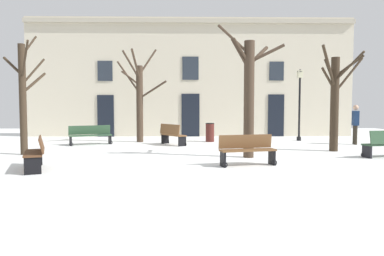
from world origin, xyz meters
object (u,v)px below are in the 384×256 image
(bench_by_litter_bin, at_px, (36,153))
(person_near_bench, at_px, (355,122))
(bench_facing_shops, at_px, (90,135))
(tree_left_of_center, at_px, (24,94))
(tree_right_of_center, at_px, (139,99))
(bench_back_to_back_right, at_px, (172,134))
(tree_foreground, at_px, (335,98))
(tree_center, at_px, (249,94))
(bench_near_center_tree, at_px, (247,150))
(streetlamp, at_px, (300,97))
(litter_bin, at_px, (210,132))

(bench_by_litter_bin, bearing_deg, person_near_bench, 96.73)
(bench_facing_shops, bearing_deg, tree_left_of_center, -139.84)
(tree_right_of_center, distance_m, bench_back_to_back_right, 2.67)
(bench_facing_shops, bearing_deg, person_near_bench, -26.76)
(tree_foreground, distance_m, tree_left_of_center, 11.45)
(tree_right_of_center, distance_m, bench_facing_shops, 2.89)
(tree_center, relative_size, bench_near_center_tree, 2.55)
(bench_by_litter_bin, bearing_deg, tree_foreground, 90.20)
(tree_center, xyz_separation_m, bench_near_center_tree, (-0.34, -1.65, -1.67))
(tree_right_of_center, bearing_deg, bench_back_to_back_right, -39.82)
(streetlamp, height_order, litter_bin, streetlamp)
(tree_right_of_center, height_order, person_near_bench, tree_right_of_center)
(tree_center, bearing_deg, bench_by_litter_bin, -159.95)
(tree_left_of_center, bearing_deg, bench_facing_shops, 66.35)
(bench_near_center_tree, bearing_deg, tree_left_of_center, 148.35)
(tree_foreground, xyz_separation_m, bench_near_center_tree, (-3.92, -3.25, -1.57))
(bench_back_to_back_right, distance_m, person_near_bench, 8.30)
(streetlamp, relative_size, bench_back_to_back_right, 2.39)
(tree_left_of_center, height_order, person_near_bench, tree_left_of_center)
(tree_center, relative_size, tree_left_of_center, 0.99)
(bench_facing_shops, distance_m, bench_back_to_back_right, 3.70)
(bench_back_to_back_right, relative_size, person_near_bench, 0.84)
(streetlamp, bearing_deg, person_near_bench, -43.83)
(litter_bin, xyz_separation_m, person_near_bench, (6.49, -1.37, 0.54))
(tree_foreground, distance_m, streetlamp, 4.28)
(streetlamp, xyz_separation_m, litter_bin, (-4.54, -0.50, -1.75))
(streetlamp, xyz_separation_m, bench_back_to_back_right, (-6.33, -1.94, -1.74))
(tree_right_of_center, relative_size, bench_by_litter_bin, 2.75)
(streetlamp, relative_size, bench_near_center_tree, 2.11)
(bench_by_litter_bin, bearing_deg, tree_left_of_center, -172.49)
(streetlamp, distance_m, bench_facing_shops, 10.33)
(tree_foreground, xyz_separation_m, tree_right_of_center, (-7.92, 3.68, 0.07))
(tree_foreground, relative_size, tree_center, 0.90)
(tree_left_of_center, distance_m, person_near_bench, 13.81)
(litter_bin, bearing_deg, bench_by_litter_bin, -124.35)
(tree_center, xyz_separation_m, streetlamp, (3.61, 5.87, 0.08))
(tree_left_of_center, bearing_deg, bench_near_center_tree, -18.47)
(person_near_bench, bearing_deg, litter_bin, 86.74)
(bench_near_center_tree, bearing_deg, streetlamp, 49.14)
(bench_by_litter_bin, distance_m, bench_near_center_tree, 5.83)
(litter_bin, relative_size, bench_back_to_back_right, 0.61)
(tree_left_of_center, relative_size, litter_bin, 4.79)
(bench_by_litter_bin, bearing_deg, tree_right_of_center, 145.22)
(streetlamp, bearing_deg, tree_foreground, -90.44)
(litter_bin, xyz_separation_m, bench_back_to_back_right, (-1.79, -1.44, 0.01))
(bench_facing_shops, bearing_deg, litter_bin, -13.33)
(litter_bin, distance_m, person_near_bench, 6.66)
(person_near_bench, bearing_deg, streetlamp, 54.83)
(tree_center, height_order, bench_facing_shops, tree_center)
(streetlamp, relative_size, litter_bin, 3.93)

